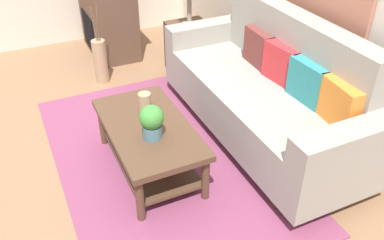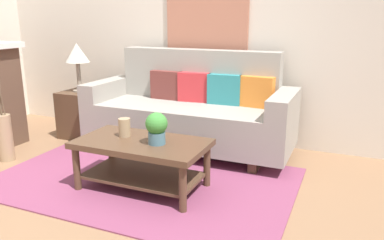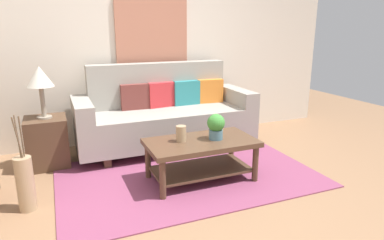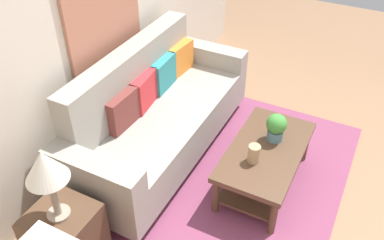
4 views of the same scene
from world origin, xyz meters
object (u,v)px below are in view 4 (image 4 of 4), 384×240
at_px(framed_painting, 103,5).
at_px(coffee_table, 265,158).
at_px(couch, 157,116).
at_px(throw_pillow_maroon, 122,110).
at_px(side_table, 67,239).
at_px(table_lamp, 45,169).
at_px(potted_plant_tabletop, 276,127).
at_px(throw_pillow_crimson, 144,91).
at_px(throw_pillow_orange, 179,58).
at_px(throw_pillow_teal, 163,74).
at_px(tabletop_vase, 254,154).

bearing_deg(framed_painting, coffee_table, -88.92).
height_order(couch, throw_pillow_maroon, couch).
bearing_deg(side_table, table_lamp, 0.00).
height_order(coffee_table, potted_plant_tabletop, potted_plant_tabletop).
relative_size(throw_pillow_crimson, framed_painting, 0.37).
relative_size(couch, framed_painting, 2.27).
height_order(throw_pillow_orange, coffee_table, throw_pillow_orange).
xyz_separation_m(throw_pillow_crimson, table_lamp, (-1.41, -0.20, 0.31)).
distance_m(couch, coffee_table, 1.09).
distance_m(throw_pillow_crimson, throw_pillow_orange, 0.69).
bearing_deg(throw_pillow_crimson, table_lamp, -171.85).
bearing_deg(couch, throw_pillow_orange, 10.27).
xyz_separation_m(throw_pillow_crimson, coffee_table, (0.03, -1.21, -0.37)).
xyz_separation_m(throw_pillow_teal, throw_pillow_orange, (0.35, 0.00, 0.00)).
xyz_separation_m(throw_pillow_maroon, tabletop_vase, (0.18, -1.16, -0.17)).
bearing_deg(coffee_table, throw_pillow_orange, 61.30).
bearing_deg(tabletop_vase, coffee_table, -14.64).
height_order(throw_pillow_orange, framed_painting, framed_painting).
relative_size(throw_pillow_orange, table_lamp, 0.63).
xyz_separation_m(throw_pillow_teal, side_table, (-1.76, -0.20, -0.40)).
distance_m(potted_plant_tabletop, framed_painting, 1.81).
relative_size(side_table, framed_painting, 0.57).
xyz_separation_m(throw_pillow_orange, side_table, (-2.11, -0.20, -0.40)).
bearing_deg(throw_pillow_teal, table_lamp, -173.44).
relative_size(coffee_table, table_lamp, 1.93).
height_order(coffee_table, table_lamp, table_lamp).
height_order(coffee_table, tabletop_vase, tabletop_vase).
bearing_deg(potted_plant_tabletop, throw_pillow_teal, 82.47).
relative_size(couch, throw_pillow_teal, 6.18).
relative_size(tabletop_vase, potted_plant_tabletop, 0.61).
distance_m(throw_pillow_maroon, tabletop_vase, 1.19).
bearing_deg(throw_pillow_maroon, coffee_table, -72.77).
xyz_separation_m(throw_pillow_maroon, table_lamp, (-1.07, -0.20, 0.31)).
relative_size(couch, tabletop_vase, 13.92).
bearing_deg(side_table, throw_pillow_crimson, 8.15).
bearing_deg(tabletop_vase, potted_plant_tabletop, -11.07).
xyz_separation_m(couch, throw_pillow_teal, (0.35, 0.13, 0.25)).
bearing_deg(throw_pillow_crimson, framed_painting, 90.00).
relative_size(throw_pillow_crimson, throw_pillow_orange, 1.00).
height_order(tabletop_vase, framed_painting, framed_painting).
height_order(tabletop_vase, potted_plant_tabletop, potted_plant_tabletop).
relative_size(throw_pillow_maroon, potted_plant_tabletop, 1.37).
distance_m(tabletop_vase, table_lamp, 1.65).
xyz_separation_m(coffee_table, table_lamp, (-1.44, 1.01, 0.68)).
bearing_deg(framed_painting, couch, -90.00).
bearing_deg(couch, potted_plant_tabletop, -80.54).
relative_size(throw_pillow_orange, coffee_table, 0.33).
bearing_deg(throw_pillow_orange, couch, -169.73).
relative_size(couch, side_table, 3.97).
distance_m(side_table, table_lamp, 0.71).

